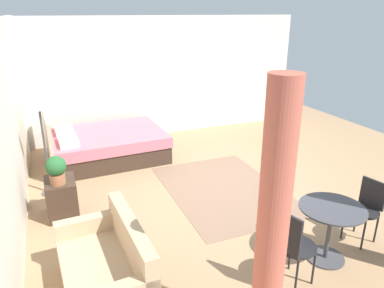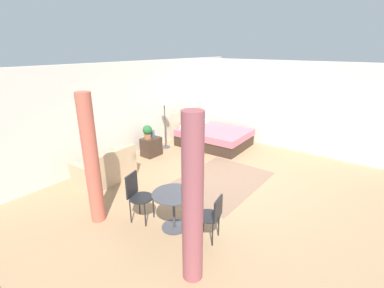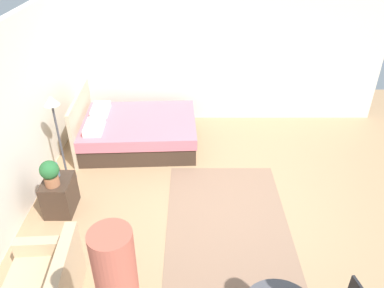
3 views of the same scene
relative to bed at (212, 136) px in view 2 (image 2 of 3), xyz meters
name	(u,v)px [view 2 (image 2 of 3)]	position (x,y,z in m)	size (l,w,h in m)	color
ground_plane	(229,181)	(-1.93, -1.77, -0.31)	(9.24, 9.50, 0.02)	#9E7A56
wall_back	(135,109)	(-1.93, 1.48, 1.06)	(9.24, 0.12, 2.70)	silver
wall_right	(282,105)	(1.19, -1.77, 1.06)	(0.12, 6.50, 2.70)	silver
area_rug	(220,181)	(-2.09, -1.61, -0.29)	(2.53, 1.78, 0.01)	#7F604C
bed	(212,136)	(0.00, 0.00, 0.00)	(1.74, 2.26, 1.07)	#38281E
couch	(106,170)	(-3.74, 0.57, -0.01)	(1.40, 0.85, 0.81)	tan
nightstand	(151,147)	(-1.90, 0.91, -0.02)	(0.54, 0.41, 0.55)	#38281E
potted_plant	(147,131)	(-2.00, 0.93, 0.47)	(0.27, 0.27, 0.40)	#935B3D
vase	(153,133)	(-1.78, 0.95, 0.36)	(0.11, 0.11, 0.21)	slate
floor_lamp	(165,113)	(-1.12, 1.06, 0.84)	(0.30, 0.30, 1.55)	#3F3F44
balcony_table	(174,204)	(-4.13, -1.93, 0.19)	(0.75, 0.75, 0.70)	#3F3F44
cafe_chair_near_window	(137,193)	(-4.34, -1.22, 0.26)	(0.54, 0.54, 0.93)	black
cafe_chair_near_couch	(213,214)	(-3.98, -2.65, 0.20)	(0.48, 0.48, 0.81)	black
curtain_left	(193,202)	(-4.81, -2.87, 0.90)	(0.28, 0.28, 2.40)	#994C51
curtain_right	(91,161)	(-4.81, -0.63, 0.90)	(0.26, 0.26, 2.40)	#C15B47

